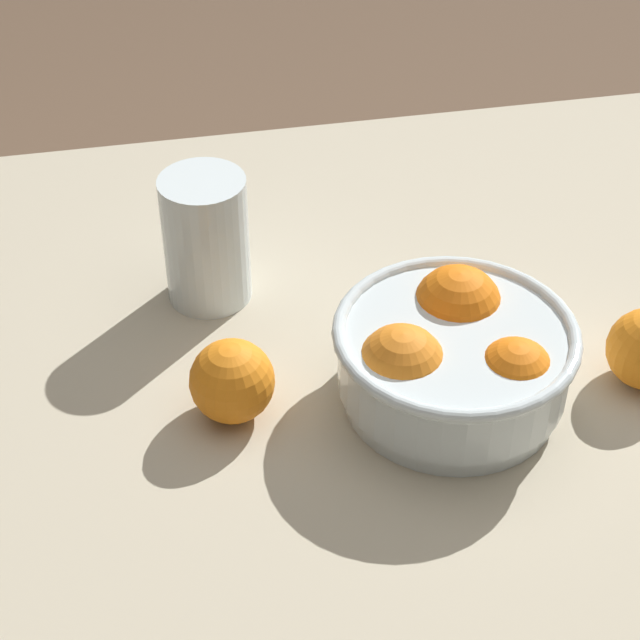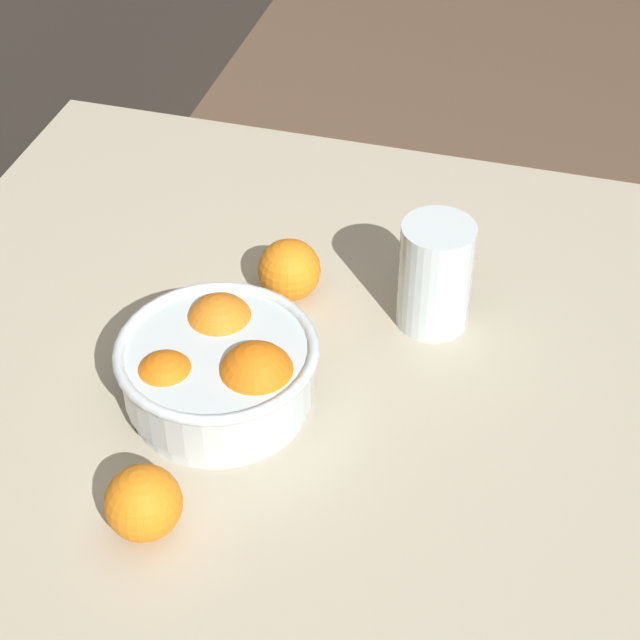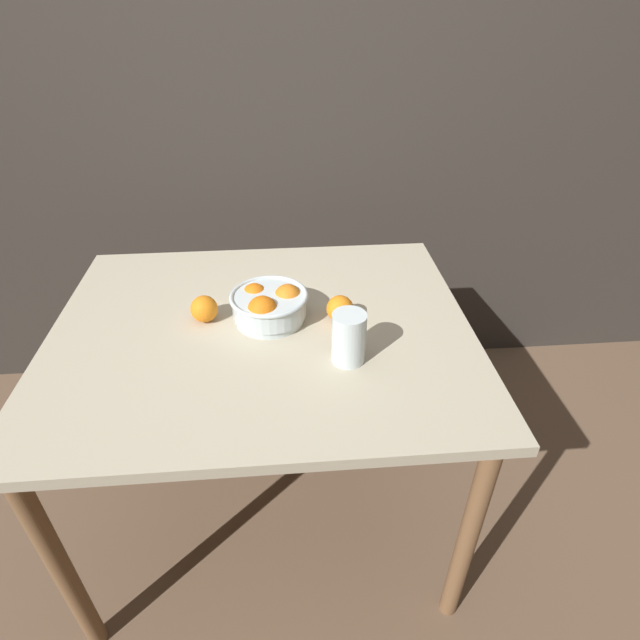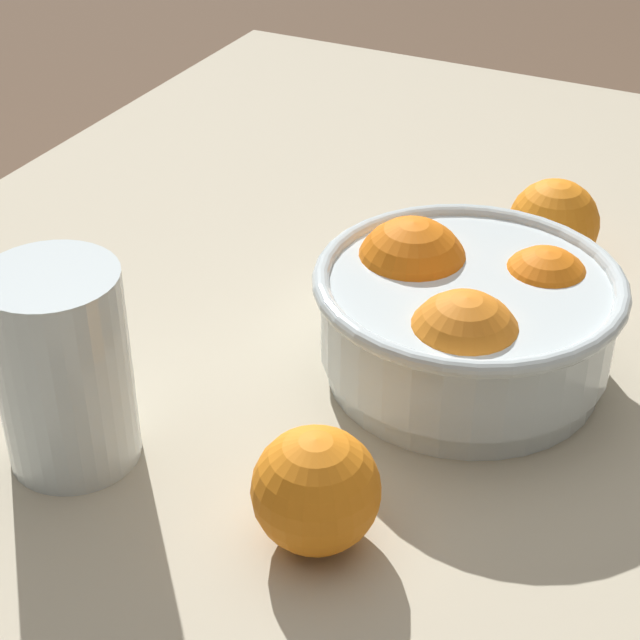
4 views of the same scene
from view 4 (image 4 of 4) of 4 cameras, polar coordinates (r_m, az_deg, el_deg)
The scene contains 5 objects.
dining_table at distance 0.85m, azimuth 5.55°, elevation -6.12°, with size 1.14×0.94×0.77m.
fruit_bowl at distance 0.74m, azimuth 7.73°, elevation 0.22°, with size 0.21×0.21×0.10m.
juice_glass at distance 0.68m, azimuth -13.44°, elevation -3.05°, with size 0.08×0.08×0.13m.
orange_loose_near_bowl at distance 0.61m, azimuth -0.22°, elevation -9.06°, with size 0.07×0.07×0.07m, color orange.
orange_loose_front at distance 0.90m, azimuth 12.35°, elevation 5.03°, with size 0.07×0.07×0.07m, color orange.
Camera 4 is at (0.62, 0.22, 1.22)m, focal length 60.00 mm.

